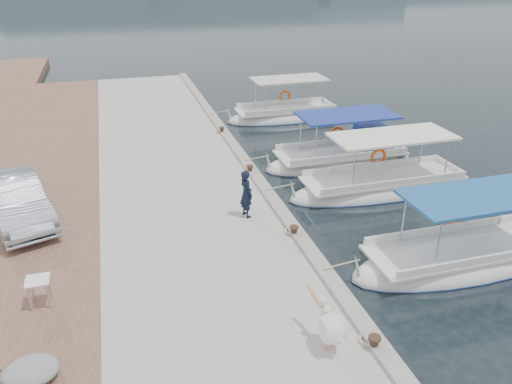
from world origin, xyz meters
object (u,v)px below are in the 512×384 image
fishing_caique_b (461,260)px  fishing_caique_d (342,160)px  fisherman (246,194)px  pelican (330,326)px  fishing_caique_c (382,188)px  fishing_caique_e (286,117)px  parked_car (16,200)px

fishing_caique_b → fishing_caique_d: 8.10m
fishing_caique_d → fisherman: bearing=-141.4°
fishing_caique_b → pelican: fishing_caique_b is taller
fishing_caique_d → fisherman: 7.07m
fishing_caique_c → fishing_caique_e: bearing=92.8°
fishing_caique_b → pelican: (-5.34, -2.59, 0.94)m
fishing_caique_b → fishing_caique_c: bearing=86.7°
pelican → parked_car: (-7.20, 8.02, 0.16)m
fishing_caique_b → fishing_caique_e: size_ratio=1.05×
fishing_caique_b → fisherman: size_ratio=4.40×
fishing_caique_c → fishing_caique_d: 2.95m
fishing_caique_b → parked_car: fishing_caique_b is taller
fishing_caique_b → fishing_caique_c: size_ratio=0.92×
fishing_caique_c → fisherman: 6.07m
fishing_caique_d → pelican: fishing_caique_d is taller
fishing_caique_b → parked_car: (-12.54, 5.43, 1.10)m
fishing_caique_b → fishing_caique_c: 5.18m
fishing_caique_c → parked_car: bearing=178.8°
fishing_caique_d → fisherman: fishing_caique_d is taller
fishing_caique_c → parked_car: 12.89m
fishing_caique_b → fishing_caique_d: (-0.02, 8.10, 0.07)m
fishing_caique_b → fishing_caique_e: (-0.18, 15.06, 0.00)m
pelican → fisherman: 6.34m
pelican → fisherman: fisherman is taller
fishing_caique_d → pelican: 11.97m
fishing_caique_d → fishing_caique_e: (-0.16, 6.96, -0.07)m
parked_car → fishing_caique_e: bearing=18.9°
fishing_caique_b → fishing_caique_e: bearing=90.7°
fishing_caique_b → pelican: size_ratio=4.94×
parked_car → pelican: bearing=-67.1°
pelican → fisherman: (-0.14, 6.34, 0.23)m
fisherman → pelican: bearing=166.5°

